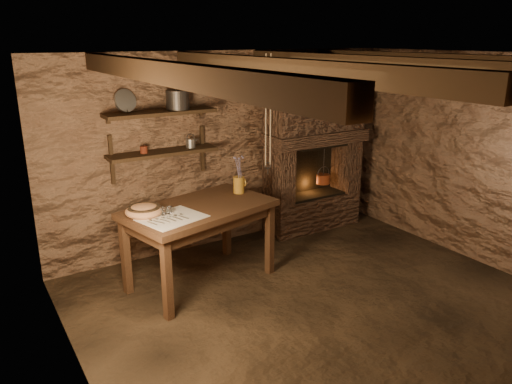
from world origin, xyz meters
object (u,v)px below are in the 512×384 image
iron_stockpot (178,101)px  red_pot (323,178)px  work_table (200,242)px  stoneware_jug (239,177)px  wooden_bowl (144,211)px

iron_stockpot → red_pot: 2.36m
work_table → red_pot: 2.28m
iron_stockpot → work_table: bearing=-100.1°
stoneware_jug → iron_stockpot: (-0.45, 0.58, 0.81)m
work_table → wooden_bowl: (-0.58, 0.03, 0.45)m
wooden_bowl → red_pot: (2.76, 0.61, -0.22)m
work_table → wooden_bowl: 0.73m
work_table → iron_stockpot: iron_stockpot is taller
red_pot → stoneware_jug: bearing=-163.9°
iron_stockpot → red_pot: bearing=-3.4°
stoneware_jug → wooden_bowl: stoneware_jug is taller
wooden_bowl → iron_stockpot: iron_stockpot is taller
red_pot → wooden_bowl: bearing=-167.4°
stoneware_jug → wooden_bowl: (-1.16, -0.15, -0.14)m
work_table → red_pot: size_ratio=3.12×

